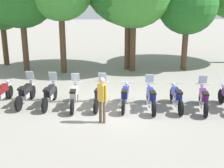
# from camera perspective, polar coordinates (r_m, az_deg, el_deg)

# --- Properties ---
(ground_plane) EXTENTS (80.00, 80.00, 0.00)m
(ground_plane) POSITION_cam_1_polar(r_m,az_deg,el_deg) (13.41, 0.06, -4.31)
(ground_plane) COLOR gray
(motorcycle_0) EXTENTS (0.71, 2.18, 0.99)m
(motorcycle_0) POSITION_cam_1_polar(r_m,az_deg,el_deg) (14.45, -19.89, -1.64)
(motorcycle_0) COLOR black
(motorcycle_0) RESTS_ON ground_plane
(motorcycle_1) EXTENTS (0.69, 2.18, 1.37)m
(motorcycle_1) POSITION_cam_1_polar(r_m,az_deg,el_deg) (14.13, -15.70, -1.61)
(motorcycle_1) COLOR black
(motorcycle_1) RESTS_ON ground_plane
(motorcycle_2) EXTENTS (0.64, 2.19, 1.37)m
(motorcycle_2) POSITION_cam_1_polar(r_m,az_deg,el_deg) (13.74, -11.45, -1.83)
(motorcycle_2) COLOR black
(motorcycle_2) RESTS_ON ground_plane
(motorcycle_3) EXTENTS (0.62, 2.19, 1.37)m
(motorcycle_3) POSITION_cam_1_polar(r_m,az_deg,el_deg) (13.34, -7.02, -2.19)
(motorcycle_3) COLOR black
(motorcycle_3) RESTS_ON ground_plane
(motorcycle_4) EXTENTS (0.73, 2.17, 1.37)m
(motorcycle_4) POSITION_cam_1_polar(r_m,az_deg,el_deg) (13.34, -2.28, -2.06)
(motorcycle_4) COLOR black
(motorcycle_4) RESTS_ON ground_plane
(motorcycle_5) EXTENTS (0.69, 2.18, 0.99)m
(motorcycle_5) POSITION_cam_1_polar(r_m,az_deg,el_deg) (13.26, 2.43, -2.25)
(motorcycle_5) COLOR black
(motorcycle_5) RESTS_ON ground_plane
(motorcycle_6) EXTENTS (0.62, 2.19, 1.37)m
(motorcycle_6) POSITION_cam_1_polar(r_m,az_deg,el_deg) (13.17, 7.23, -2.45)
(motorcycle_6) COLOR black
(motorcycle_6) RESTS_ON ground_plane
(motorcycle_7) EXTENTS (0.62, 2.19, 0.99)m
(motorcycle_7) POSITION_cam_1_polar(r_m,az_deg,el_deg) (13.41, 11.83, -2.39)
(motorcycle_7) COLOR black
(motorcycle_7) RESTS_ON ground_plane
(motorcycle_8) EXTENTS (0.71, 2.18, 1.37)m
(motorcycle_8) POSITION_cam_1_polar(r_m,az_deg,el_deg) (13.52, 16.58, -2.53)
(motorcycle_8) COLOR black
(motorcycle_8) RESTS_ON ground_plane
(person_0) EXTENTS (0.38, 0.32, 1.80)m
(person_0) POSITION_cam_1_polar(r_m,az_deg,el_deg) (11.54, -1.85, -2.30)
(person_0) COLOR brown
(person_0) RESTS_ON ground_plane
(tree_0) EXTENTS (3.20, 3.20, 5.54)m
(tree_0) POSITION_cam_1_polar(r_m,az_deg,el_deg) (21.54, -19.90, 13.55)
(tree_0) COLOR brown
(tree_0) RESTS_ON ground_plane
(tree_5) EXTENTS (3.66, 3.66, 5.88)m
(tree_5) POSITION_cam_1_polar(r_m,az_deg,el_deg) (19.63, 13.84, 14.15)
(tree_5) COLOR brown
(tree_5) RESTS_ON ground_plane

